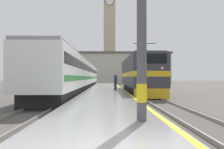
# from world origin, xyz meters

# --- Properties ---
(ground_plane) EXTENTS (200.00, 200.00, 0.00)m
(ground_plane) POSITION_xyz_m (0.00, 30.00, 0.00)
(ground_plane) COLOR #514C47
(platform) EXTENTS (4.31, 140.00, 0.37)m
(platform) POSITION_xyz_m (0.00, 25.00, 0.18)
(platform) COLOR #999999
(platform) RESTS_ON ground
(rail_track_near) EXTENTS (2.83, 140.00, 0.16)m
(rail_track_near) POSITION_xyz_m (3.63, 25.00, 0.03)
(rail_track_near) COLOR #514C47
(rail_track_near) RESTS_ON ground
(rail_track_far) EXTENTS (2.83, 140.00, 0.16)m
(rail_track_far) POSITION_xyz_m (-3.52, 25.00, 0.03)
(rail_track_far) COLOR #514C47
(rail_track_far) RESTS_ON ground
(locomotive_train) EXTENTS (2.92, 15.26, 4.92)m
(locomotive_train) POSITION_xyz_m (3.63, 22.81, 2.02)
(locomotive_train) COLOR black
(locomotive_train) RESTS_ON ground
(passenger_train) EXTENTS (2.92, 45.19, 3.83)m
(passenger_train) POSITION_xyz_m (-3.52, 30.64, 2.07)
(passenger_train) COLOR black
(passenger_train) RESTS_ON ground
(person_on_platform) EXTENTS (0.34, 0.34, 1.84)m
(person_on_platform) POSITION_xyz_m (1.07, 23.60, 1.34)
(person_on_platform) COLOR #23232D
(person_on_platform) RESTS_ON platform
(clock_tower) EXTENTS (4.44, 4.44, 30.66)m
(clock_tower) POSITION_xyz_m (1.06, 76.14, 16.12)
(clock_tower) COLOR tan
(clock_tower) RESTS_ON ground
(station_building) EXTENTS (28.28, 9.57, 8.54)m
(station_building) POSITION_xyz_m (3.39, 67.96, 4.29)
(station_building) COLOR #B7B2A3
(station_building) RESTS_ON ground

